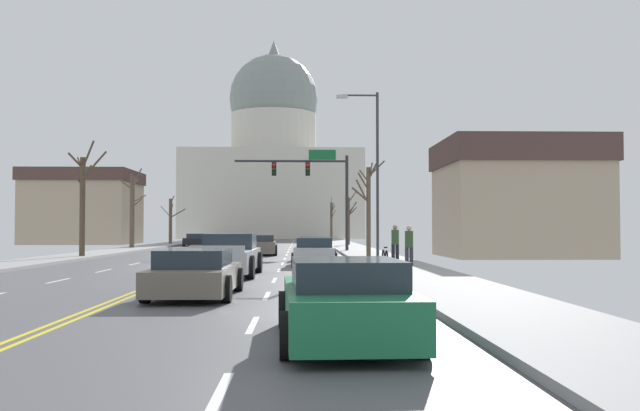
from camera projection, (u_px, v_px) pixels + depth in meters
ground at (203, 266)px, 31.14m from camera, size 20.00×180.00×0.20m
signal_gantry at (316, 179)px, 48.32m from camera, size 7.91×0.41×7.00m
street_lamp_right at (372, 161)px, 34.63m from camera, size 2.12×0.24×8.34m
capitol_building at (274, 164)px, 113.29m from camera, size 28.20×19.33×32.34m
sedan_near_00 at (262, 246)px, 43.37m from camera, size 2.03×4.36×1.25m
sedan_near_01 at (315, 249)px, 37.43m from camera, size 2.08×4.39×1.24m
sedan_near_02 at (315, 252)px, 31.46m from camera, size 2.09×4.47×1.27m
pickup_truck_near_03 at (228, 256)px, 25.04m from camera, size 2.29×5.73×1.50m
sedan_near_04 at (195, 274)px, 17.36m from camera, size 2.10×4.71×1.19m
sedan_near_05 at (345, 302)px, 10.53m from camera, size 2.11×4.64×1.26m
sedan_oncoming_00 at (220, 242)px, 55.46m from camera, size 2.15×4.37×1.19m
sedan_oncoming_01 at (196, 240)px, 64.58m from camera, size 2.07×4.27×1.15m
flank_building_00 at (84, 207)px, 72.56m from camera, size 10.73×9.97×7.65m
flank_building_01 at (517, 198)px, 40.97m from camera, size 8.94×8.24×6.85m
bare_tree_00 at (331, 220)px, 85.69m from camera, size 0.67×2.72×5.38m
bare_tree_01 at (132, 209)px, 54.93m from camera, size 2.29×2.34×6.20m
bare_tree_02 at (349, 218)px, 64.21m from camera, size 1.21×1.75×5.05m
bare_tree_03 at (83, 200)px, 38.72m from camera, size 1.90×2.12×6.38m
bare_tree_04 at (368, 205)px, 37.94m from camera, size 1.68×2.01×5.21m
bare_tree_05 at (171, 220)px, 68.12m from camera, size 2.32×2.62×4.74m
pedestrian_00 at (395, 242)px, 31.47m from camera, size 0.35×0.34×1.71m
pedestrian_01 at (409, 244)px, 28.83m from camera, size 0.35×0.34×1.67m
bicycle_parked at (385, 258)px, 28.03m from camera, size 0.12×1.77×0.85m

